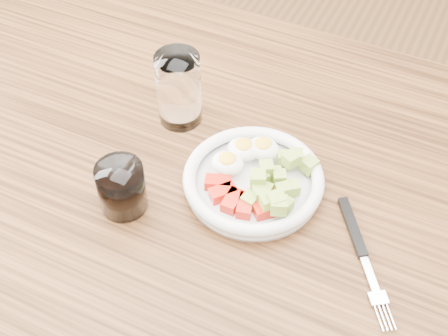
# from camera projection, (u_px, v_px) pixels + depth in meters

# --- Properties ---
(dining_table) EXTENTS (1.50, 0.90, 0.77)m
(dining_table) POSITION_uv_depth(u_px,v_px,m) (227.00, 225.00, 1.05)
(dining_table) COLOR brown
(dining_table) RESTS_ON ground
(bowl) EXTENTS (0.22, 0.22, 0.06)m
(bowl) POSITION_uv_depth(u_px,v_px,m) (254.00, 179.00, 0.96)
(bowl) COLOR white
(bowl) RESTS_ON dining_table
(fork) EXTENTS (0.14, 0.19, 0.01)m
(fork) POSITION_uv_depth(u_px,v_px,m) (358.00, 244.00, 0.90)
(fork) COLOR black
(fork) RESTS_ON dining_table
(water_glass) EXTENTS (0.07, 0.07, 0.13)m
(water_glass) POSITION_uv_depth(u_px,v_px,m) (179.00, 89.00, 1.03)
(water_glass) COLOR white
(water_glass) RESTS_ON dining_table
(coffee_glass) EXTENTS (0.07, 0.07, 0.08)m
(coffee_glass) POSITION_uv_depth(u_px,v_px,m) (122.00, 188.00, 0.92)
(coffee_glass) COLOR white
(coffee_glass) RESTS_ON dining_table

